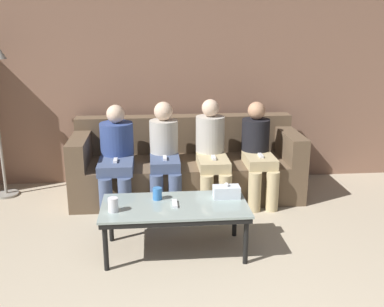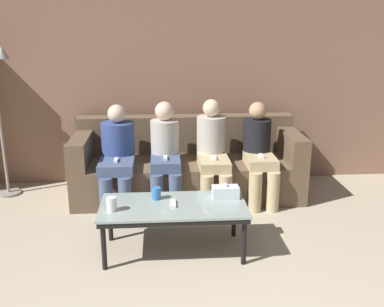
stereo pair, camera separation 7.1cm
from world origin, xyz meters
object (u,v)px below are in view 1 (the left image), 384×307
object	(u,v)px
seated_person_mid_right	(212,150)
seated_person_mid_left	(164,152)
cup_near_right	(157,194)
seated_person_left_end	(116,154)
game_remote	(175,204)
seated_person_right_end	(258,150)
cup_near_left	(113,205)
coffee_table	(175,209)
tissue_box	(226,192)
couch	(186,167)

from	to	relation	value
seated_person_mid_right	seated_person_mid_left	bearing A→B (deg)	178.44
seated_person_mid_right	cup_near_right	bearing A→B (deg)	-121.73
seated_person_left_end	seated_person_mid_left	xyz separation A→B (m)	(0.48, 0.01, 0.00)
game_remote	seated_person_right_end	size ratio (longest dim) A/B	0.15
game_remote	seated_person_mid_right	xyz separation A→B (m)	(0.44, 1.06, 0.13)
seated_person_mid_right	cup_near_left	bearing A→B (deg)	-128.71
coffee_table	tissue_box	distance (m)	0.46
seated_person_mid_right	tissue_box	bearing A→B (deg)	-89.99
couch	cup_near_right	size ratio (longest dim) A/B	23.89
couch	seated_person_right_end	xyz separation A→B (m)	(0.73, -0.23, 0.24)
cup_near_right	game_remote	distance (m)	0.19
couch	seated_person_mid_right	xyz separation A→B (m)	(0.24, -0.24, 0.25)
tissue_box	game_remote	bearing A→B (deg)	-165.34
coffee_table	seated_person_left_end	bearing A→B (deg)	116.53
coffee_table	seated_person_right_end	bearing A→B (deg)	49.05
cup_near_left	seated_person_left_end	distance (m)	1.16
cup_near_right	seated_person_mid_right	distance (m)	1.10
couch	cup_near_left	bearing A→B (deg)	-116.01
coffee_table	couch	bearing A→B (deg)	81.39
cup_near_left	game_remote	size ratio (longest dim) A/B	0.75
game_remote	seated_person_mid_right	world-z (taller)	seated_person_mid_right
cup_near_right	couch	bearing A→B (deg)	74.13
tissue_box	game_remote	size ratio (longest dim) A/B	1.47
seated_person_mid_left	coffee_table	bearing A→B (deg)	-87.53
cup_near_right	seated_person_left_end	distance (m)	1.02
cup_near_left	tissue_box	xyz separation A→B (m)	(0.92, 0.20, -0.00)
couch	seated_person_left_end	world-z (taller)	seated_person_left_end
cup_near_right	seated_person_left_end	size ratio (longest dim) A/B	0.10
cup_near_left	tissue_box	distance (m)	0.94
tissue_box	cup_near_right	bearing A→B (deg)	178.71
seated_person_right_end	seated_person_mid_right	bearing A→B (deg)	-179.14
cup_near_left	seated_person_mid_right	size ratio (longest dim) A/B	0.11
couch	tissue_box	distance (m)	1.22
cup_near_left	seated_person_mid_left	xyz separation A→B (m)	(0.43, 1.16, 0.08)
game_remote	seated_person_mid_right	size ratio (longest dim) A/B	0.14
couch	coffee_table	xyz separation A→B (m)	(-0.20, -1.30, 0.07)
couch	seated_person_left_end	distance (m)	0.80
couch	cup_near_right	bearing A→B (deg)	-105.87
cup_near_right	game_remote	size ratio (longest dim) A/B	0.67
game_remote	seated_person_left_end	bearing A→B (deg)	116.53
tissue_box	seated_person_mid_right	distance (m)	0.95
seated_person_mid_right	seated_person_right_end	bearing A→B (deg)	0.86
coffee_table	seated_person_right_end	world-z (taller)	seated_person_right_end
tissue_box	cup_near_left	bearing A→B (deg)	-167.50
tissue_box	seated_person_mid_right	bearing A→B (deg)	90.01
coffee_table	seated_person_mid_right	bearing A→B (deg)	67.46
seated_person_left_end	seated_person_mid_left	bearing A→B (deg)	0.79
couch	cup_near_right	distance (m)	1.23
seated_person_right_end	game_remote	bearing A→B (deg)	-130.95
coffee_table	cup_near_right	bearing A→B (deg)	136.80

